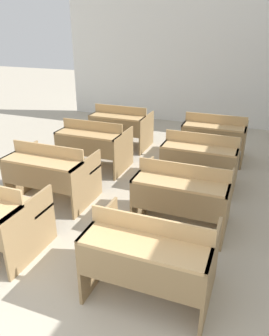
# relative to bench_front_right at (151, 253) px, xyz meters

# --- Properties ---
(wall_back) EXTENTS (6.74, 0.06, 3.16)m
(wall_back) POSITION_rel_bench_front_right_xyz_m (-0.70, 5.72, 1.14)
(wall_back) COLOR silver
(wall_back) RESTS_ON ground_plane
(bench_front_right) EXTENTS (1.05, 0.78, 0.82)m
(bench_front_right) POSITION_rel_bench_front_right_xyz_m (0.00, 0.00, 0.00)
(bench_front_right) COLOR #987A50
(bench_front_right) RESTS_ON ground_plane
(bench_second_left) EXTENTS (1.05, 0.78, 0.82)m
(bench_second_left) POSITION_rel_bench_front_right_xyz_m (-1.79, 1.15, 0.00)
(bench_second_left) COLOR #997A50
(bench_second_left) RESTS_ON ground_plane
(bench_second_right) EXTENTS (1.05, 0.78, 0.82)m
(bench_second_right) POSITION_rel_bench_front_right_xyz_m (0.00, 1.17, 0.00)
(bench_second_right) COLOR #987A4F
(bench_second_right) RESTS_ON ground_plane
(bench_third_left) EXTENTS (1.05, 0.78, 0.82)m
(bench_third_left) POSITION_rel_bench_front_right_xyz_m (-1.77, 2.35, 0.00)
(bench_third_left) COLOR olive
(bench_third_left) RESTS_ON ground_plane
(bench_third_right) EXTENTS (1.05, 0.78, 0.82)m
(bench_third_right) POSITION_rel_bench_front_right_xyz_m (-0.01, 2.34, 0.00)
(bench_third_right) COLOR #997A50
(bench_third_right) RESTS_ON ground_plane
(bench_back_left) EXTENTS (1.05, 0.78, 0.82)m
(bench_back_left) POSITION_rel_bench_front_right_xyz_m (-1.77, 3.48, 0.00)
(bench_back_left) COLOR olive
(bench_back_left) RESTS_ON ground_plane
(bench_back_right) EXTENTS (1.05, 0.78, 0.82)m
(bench_back_right) POSITION_rel_bench_front_right_xyz_m (0.02, 3.48, 0.00)
(bench_back_right) COLOR #95764C
(bench_back_right) RESTS_ON ground_plane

